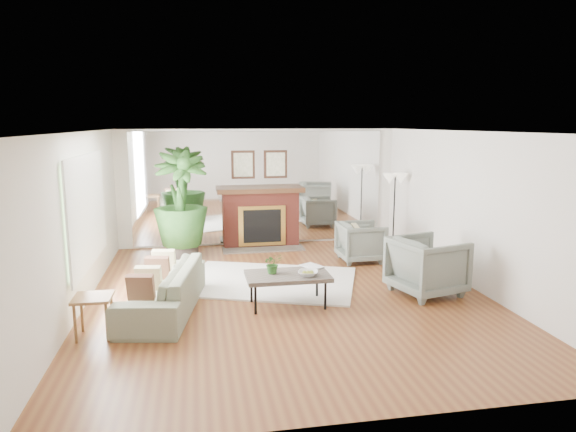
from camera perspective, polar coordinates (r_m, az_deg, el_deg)
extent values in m
plane|color=brown|center=(8.05, -0.02, -8.73)|extent=(7.00, 7.00, 0.00)
cube|color=white|center=(7.79, -22.22, -0.64)|extent=(0.02, 7.00, 2.50)
cube|color=white|center=(8.76, 19.60, 0.67)|extent=(0.02, 7.00, 2.50)
cube|color=white|center=(11.15, -3.21, 3.20)|extent=(6.00, 0.02, 2.50)
cube|color=silver|center=(11.13, -3.20, 3.19)|extent=(5.40, 0.04, 2.40)
cube|color=#B2E09E|center=(8.15, -21.49, 0.58)|extent=(0.04, 2.40, 1.50)
cube|color=maroon|center=(11.04, -3.04, -0.28)|extent=(1.60, 0.40, 1.20)
cube|color=gold|center=(10.86, -2.89, -1.10)|extent=(1.00, 0.04, 0.85)
cube|color=black|center=(10.84, -2.88, -1.13)|extent=(0.80, 0.04, 0.70)
cube|color=#564C44|center=(10.82, -2.78, -3.66)|extent=(1.70, 0.55, 0.03)
cube|color=#452C16|center=(10.92, -3.06, 2.90)|extent=(1.85, 0.46, 0.10)
cube|color=#321D13|center=(11.00, -5.01, 5.70)|extent=(0.50, 0.04, 0.60)
cube|color=#321D13|center=(11.08, -1.39, 5.77)|extent=(0.50, 0.04, 0.60)
cube|color=white|center=(8.66, -2.15, -7.24)|extent=(3.31, 2.83, 0.03)
cube|color=#564C44|center=(7.45, -0.04, -6.67)|extent=(1.20, 0.71, 0.06)
cylinder|color=black|center=(7.22, -3.63, -9.26)|extent=(0.04, 0.04, 0.42)
cylinder|color=black|center=(7.40, 4.17, -8.78)|extent=(0.04, 0.04, 0.42)
cylinder|color=black|center=(7.69, -4.09, -8.03)|extent=(0.04, 0.04, 0.42)
cylinder|color=black|center=(7.86, 3.24, -7.62)|extent=(0.04, 0.04, 0.42)
imported|color=gray|center=(7.51, -13.75, -7.89)|extent=(1.22, 2.31, 0.64)
imported|color=slate|center=(9.95, 8.11, -2.86)|extent=(0.84, 0.81, 0.75)
imported|color=slate|center=(8.26, 15.21, -5.36)|extent=(1.20, 1.18, 0.90)
cube|color=brown|center=(6.84, -20.89, -8.47)|extent=(0.46, 0.46, 0.04)
cylinder|color=brown|center=(6.80, -22.59, -11.01)|extent=(0.04, 0.04, 0.49)
cylinder|color=brown|center=(6.72, -19.49, -11.04)|extent=(0.04, 0.04, 0.49)
cylinder|color=brown|center=(7.13, -21.93, -9.96)|extent=(0.04, 0.04, 0.49)
cylinder|color=brown|center=(7.06, -18.98, -9.97)|extent=(0.04, 0.04, 0.49)
cylinder|color=black|center=(10.12, -11.65, -3.67)|extent=(0.61, 0.61, 0.44)
imported|color=#2B5720|center=(9.93, -11.85, 1.90)|extent=(1.20, 1.20, 1.81)
cylinder|color=black|center=(10.97, 11.54, -3.65)|extent=(0.27, 0.27, 0.04)
cylinder|color=black|center=(10.82, 11.68, 0.25)|extent=(0.03, 0.03, 1.55)
cone|color=beige|center=(10.67, 11.24, 4.08)|extent=(0.29, 0.29, 0.21)
cone|color=beige|center=(10.76, 12.40, 4.09)|extent=(0.29, 0.29, 0.21)
imported|color=#2B5720|center=(7.43, -1.70, -5.29)|extent=(0.30, 0.27, 0.29)
imported|color=brown|center=(7.36, 2.24, -6.37)|extent=(0.36, 0.36, 0.07)
imported|color=brown|center=(7.70, 1.99, -5.78)|extent=(0.37, 0.40, 0.02)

